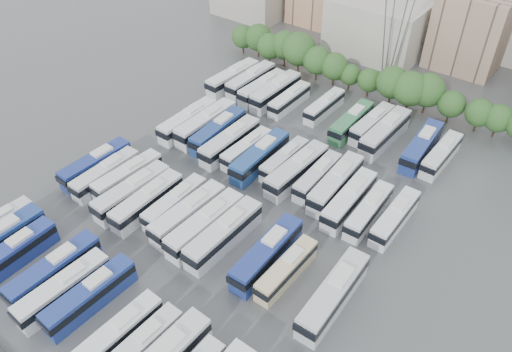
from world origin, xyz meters
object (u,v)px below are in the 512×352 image
Objects in this scene: bus_r1_s1 at (106,174)px; bus_r2_s13 at (395,217)px; bus_r2_s4 at (230,142)px; bus_r3_s1 at (251,80)px; bus_r0_s8 at (118,334)px; bus_r2_s7 at (284,160)px; bus_r1_s2 at (128,176)px; bus_r2_s10 at (336,183)px; bus_r2_s5 at (247,149)px; bus_r3_s13 at (441,155)px; bus_r3_s2 at (263,88)px; bus_r2_s9 at (318,176)px; bus_r1_s11 at (287,269)px; bus_r2_s8 at (297,170)px; bus_r2_s2 at (206,123)px; bus_r1_s13 at (333,294)px; bus_r1_s3 at (132,192)px; bus_r3_s12 at (422,146)px; bus_r3_s0 at (233,78)px; bus_r3_s6 at (324,106)px; bus_r0_s4 at (54,270)px; bus_r3_s4 at (289,99)px; bus_r0_s5 at (63,289)px; bus_r2_s3 at (218,131)px; bus_r3_s10 at (385,132)px; bus_r2_s12 at (369,211)px; bus_r3_s8 at (351,122)px; bus_r3_s9 at (372,124)px; bus_r2_s1 at (188,121)px; bus_r2_s11 at (349,200)px; bus_r3_s3 at (276,91)px; bus_r0_s6 at (90,295)px; bus_r2_s6 at (260,156)px; bus_r0_s9 at (140,348)px; bus_r1_s8 at (224,234)px; bus_r1_s6 at (188,214)px; bus_r1_s0 at (96,164)px; bus_r1_s10 at (267,253)px; bus_r1_s5 at (175,203)px.

bus_r2_s13 is (39.77, 18.31, -0.07)m from bus_r1_s1.
bus_r2_s4 is 21.30m from bus_r3_s1.
bus_r0_s8 is 1.07× the size of bus_r2_s7.
bus_r1_s2 is 0.91× the size of bus_r2_s10.
bus_r2_s7 is at bearing 12.98° from bus_r2_s5.
bus_r2_s13 is at bearing -87.91° from bus_r3_s13.
bus_r2_s9 is at bearing -33.15° from bus_r3_s2.
bus_r2_s8 is at bearing 120.87° from bus_r1_s11.
bus_r1_s13 is at bearing -26.59° from bus_r2_s2.
bus_r3_s12 reaches higher than bus_r1_s3.
bus_r3_s0 is 20.17m from bus_r3_s6.
bus_r3_s2 is (-6.46, 52.37, -0.06)m from bus_r0_s4.
bus_r3_s4 is (-13.13, 17.25, -0.34)m from bus_r2_s8.
bus_r2_s7 is (6.55, 37.41, -0.22)m from bus_r0_s5.
bus_r3_s10 is (23.15, 16.86, 0.13)m from bus_r2_s3.
bus_r1_s11 is at bearing -81.84° from bus_r2_s10.
bus_r2_s12 is 28.49m from bus_r3_s6.
bus_r3_s2 is at bearing 179.25° from bus_r3_s8.
bus_r3_s6 is (9.86, 38.31, -0.32)m from bus_r1_s3.
bus_r1_s2 is at bearing -103.41° from bus_r2_s3.
bus_r3_s9 is at bearing 49.95° from bus_r2_s4.
bus_r2_s1 is 1.18× the size of bus_r3_s6.
bus_r2_s11 is at bearing -173.20° from bus_r2_s13.
bus_r3_s3 is 3.58m from bus_r3_s4.
bus_r2_s3 reaches higher than bus_r0_s6.
bus_r2_s4 is 0.99× the size of bus_r2_s6.
bus_r1_s8 is (-3.48, 18.39, 0.32)m from bus_r0_s9.
bus_r1_s13 is 16.87m from bus_r2_s13.
bus_r1_s2 is 17.77m from bus_r2_s4.
bus_r2_s1 reaches higher than bus_r3_s9.
bus_r1_s2 is 31.84m from bus_r2_s10.
bus_r0_s8 is 20.03m from bus_r1_s6.
bus_r3_s10 reaches higher than bus_r2_s9.
bus_r2_s8 is at bearing -29.65° from bus_r3_s0.
bus_r1_s0 is 1.13× the size of bus_r2_s5.
bus_r3_s2 is (-22.84, 16.45, 0.16)m from bus_r2_s9.
bus_r2_s4 is at bearing -127.61° from bus_r3_s9.
bus_r1_s11 is at bearing -8.21° from bus_r1_s10.
bus_r3_s3 is (6.58, -0.62, 0.05)m from bus_r3_s1.
bus_r1_s2 reaches higher than bus_r2_s12.
bus_r3_s0 is at bearing 121.99° from bus_r1_s6.
bus_r2_s2 is (0.06, 17.97, 0.23)m from bus_r1_s2.
bus_r1_s11 is (29.82, -0.22, -0.17)m from bus_r1_s2.
bus_r1_s5 reaches higher than bus_r0_s9.
bus_r1_s0 is 1.08× the size of bus_r1_s5.
bus_r1_s10 is at bearing -61.08° from bus_r2_s7.
bus_r0_s6 is at bearing -80.38° from bus_r1_s5.
bus_r1_s1 is 0.99× the size of bus_r1_s2.
bus_r3_s8 reaches higher than bus_r0_s8.
bus_r0_s5 reaches higher than bus_r2_s13.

